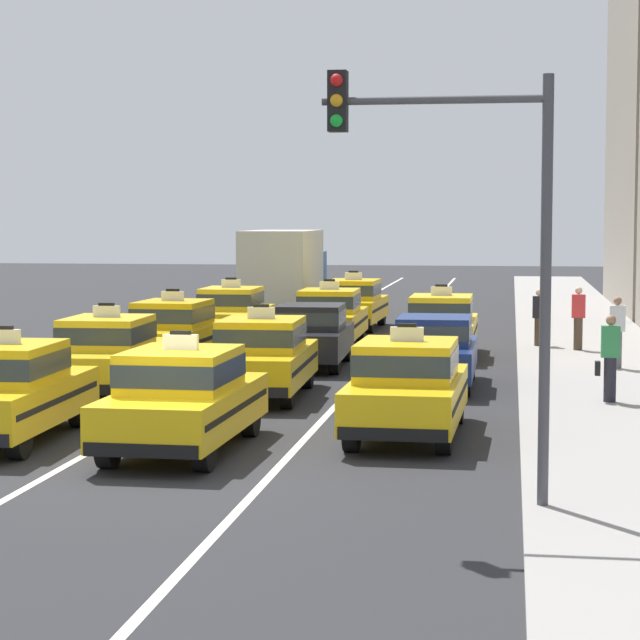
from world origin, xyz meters
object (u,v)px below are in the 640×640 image
taxi_center_second (262,356)px  taxi_left_nearest (7,390)px  pedestrian_near_crosswalk (578,318)px  pedestrian_mid_block (617,332)px  taxi_right_nearest (407,386)px  box_truck_left_fifth (285,271)px  pedestrian_trailing (539,317)px  taxi_center_fourth (330,316)px  sedan_right_second (434,349)px  taxi_right_third (441,324)px  sedan_center_third (311,334)px  taxi_left_fourth (232,314)px  pedestrian_far_corner (610,358)px  traffic_light_pole (468,211)px  taxi_center_nearest (183,397)px  taxi_left_second (108,354)px  taxi_center_fifth (354,303)px  taxi_left_third (174,331)px

taxi_center_second → taxi_left_nearest: bearing=-119.3°
pedestrian_near_crosswalk → pedestrian_mid_block: (0.69, -4.13, -0.01)m
pedestrian_mid_block → taxi_right_nearest: bearing=-114.3°
box_truck_left_fifth → pedestrian_trailing: box_truck_left_fifth is taller
taxi_center_fourth → sedan_right_second: taxi_center_fourth is taller
taxi_right_third → pedestrian_near_crosswalk: bearing=14.1°
taxi_center_second → sedan_center_third: 5.42m
taxi_left_fourth → pedestrian_near_crosswalk: taxi_left_fourth is taller
box_truck_left_fifth → sedan_center_third: (3.23, -14.37, -0.93)m
taxi_center_second → pedestrian_far_corner: size_ratio=2.71×
sedan_right_second → traffic_light_pole: (1.11, -11.88, 2.97)m
taxi_right_third → pedestrian_mid_block: taxi_right_third is taller
taxi_center_nearest → taxi_right_third: size_ratio=1.01×
taxi_left_second → box_truck_left_fifth: box_truck_left_fifth is taller
sedan_right_second → taxi_right_third: bearing=91.7°
traffic_light_pole → sedan_center_third: bearing=106.1°
pedestrian_mid_block → taxi_center_fifth: bearing=124.2°
traffic_light_pole → taxi_left_second: bearing=128.9°
taxi_left_fourth → traffic_light_pole: traffic_light_pole is taller
taxi_center_second → pedestrian_near_crosswalk: (6.91, 9.21, 0.14)m
taxi_left_fourth → pedestrian_far_corner: bearing=-49.2°
taxi_center_fifth → taxi_right_third: same height
taxi_left_nearest → sedan_right_second: bearing=49.6°
pedestrian_near_crosswalk → taxi_right_third: bearing=-165.9°
taxi_left_fourth → taxi_right_nearest: size_ratio=1.00×
taxi_left_second → taxi_left_third: same height
taxi_center_fourth → traffic_light_pole: (4.66, -20.41, 2.94)m
box_truck_left_fifth → sedan_center_third: box_truck_left_fifth is taller
taxi_center_fifth → traffic_light_pole: 26.78m
taxi_left_nearest → taxi_right_third: bearing=65.2°
pedestrian_trailing → pedestrian_far_corner: 10.83m
pedestrian_near_crosswalk → traffic_light_pole: size_ratio=0.31×
taxi_right_third → pedestrian_mid_block: 5.40m
traffic_light_pole → pedestrian_mid_block: bearing=78.4°
taxi_left_nearest → taxi_right_nearest: 6.73m
taxi_center_fifth → sedan_right_second: 14.76m
taxi_left_nearest → taxi_left_third: bearing=90.4°
taxi_left_second → taxi_center_fourth: 11.16m
taxi_left_third → taxi_left_fourth: 6.02m
box_truck_left_fifth → taxi_center_second: size_ratio=1.51×
taxi_left_second → taxi_center_fifth: 16.80m
taxi_left_fourth → box_truck_left_fifth: 8.65m
taxi_left_nearest → taxi_left_second: bearing=90.8°
taxi_center_nearest → sedan_right_second: taxi_center_nearest is taller
taxi_left_fourth → taxi_center_fourth: bearing=-10.4°
sedan_center_third → taxi_right_third: (3.08, 2.87, 0.03)m
taxi_right_third → pedestrian_near_crosswalk: 3.77m
pedestrian_near_crosswalk → taxi_center_nearest: bearing=-114.4°
taxi_left_third → taxi_center_nearest: size_ratio=1.00×
sedan_center_third → pedestrian_near_crosswalk: (6.73, 3.79, 0.17)m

